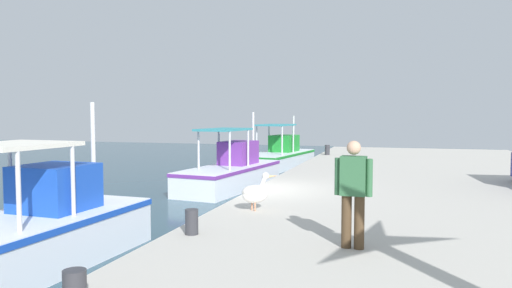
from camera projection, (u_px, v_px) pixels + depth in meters
The scene contains 9 objects.
quay_pier at pixel (442, 213), 12.11m from camera, with size 36.00×10.00×0.80m, color #BCB7AD.
fishing_boat_nearest at pixel (36, 230), 9.23m from camera, with size 4.92×2.44×3.17m.
fishing_boat_second at pixel (231, 172), 18.67m from camera, with size 6.03×2.59×2.97m.
fishing_boat_third at pixel (280, 156), 26.08m from camera, with size 6.24×2.93×2.77m.
pelican at pixel (255, 192), 10.48m from camera, with size 0.87×0.77×0.82m.
fisherman_standing at pixel (353, 190), 7.50m from camera, with size 0.27×0.59×1.70m.
mooring_bollard_second at pixel (75, 286), 5.37m from camera, with size 0.26×0.26×0.37m, color #333338.
mooring_bollard_third at pixel (192, 222), 8.42m from camera, with size 0.23×0.23×0.44m, color #333338.
mooring_bollard_fourth at pixel (327, 150), 24.52m from camera, with size 0.25×0.25×0.51m, color #333338.
Camera 1 is at (-12.81, -3.89, 2.92)m, focal length 33.77 mm.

